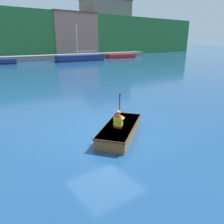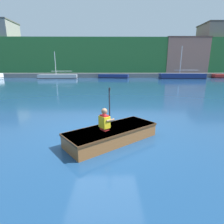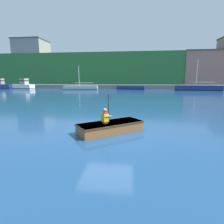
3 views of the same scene
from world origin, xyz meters
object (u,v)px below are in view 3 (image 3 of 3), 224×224
(moored_boat_dock_center_far, at_px, (24,86))
(moored_boat_dock_center_near, at_px, (81,88))
(moored_boat_dock_west_end, at_px, (131,88))
(moored_boat_dock_west_inner, at_px, (198,88))
(rowboat_foreground, at_px, (111,126))
(person_paddler, at_px, (105,116))

(moored_boat_dock_center_far, bearing_deg, moored_boat_dock_center_near, -0.74)
(moored_boat_dock_west_end, height_order, moored_boat_dock_west_inner, moored_boat_dock_west_inner)
(moored_boat_dock_west_end, distance_m, moored_boat_dock_center_far, 23.42)
(moored_boat_dock_center_far, bearing_deg, rowboat_foreground, -51.70)
(moored_boat_dock_west_inner, bearing_deg, rowboat_foreground, -115.09)
(moored_boat_dock_west_end, relative_size, moored_boat_dock_west_inner, 0.76)
(rowboat_foreground, bearing_deg, moored_boat_dock_center_near, 109.07)
(moored_boat_dock_west_inner, distance_m, moored_boat_dock_center_far, 36.03)
(rowboat_foreground, distance_m, person_paddler, 0.55)
(moored_boat_dock_west_inner, distance_m, rowboat_foreground, 31.22)
(rowboat_foreground, xyz_separation_m, person_paddler, (-0.24, -0.19, 0.46))
(moored_boat_dock_west_end, relative_size, moored_boat_dock_center_far, 1.28)
(moored_boat_dock_center_far, height_order, person_paddler, moored_boat_dock_center_far)
(moored_boat_dock_west_inner, xyz_separation_m, rowboat_foreground, (-13.23, -28.27, -0.24))
(person_paddler, bearing_deg, moored_boat_dock_west_inner, 64.66)
(moored_boat_dock_west_inner, xyz_separation_m, moored_boat_dock_center_near, (-23.15, 0.42, -0.09))
(moored_boat_dock_center_near, height_order, moored_boat_dock_center_far, moored_boat_dock_center_near)
(moored_boat_dock_center_far, relative_size, person_paddler, 4.09)
(moored_boat_dock_center_near, height_order, rowboat_foreground, moored_boat_dock_center_near)
(moored_boat_dock_west_inner, xyz_separation_m, moored_boat_dock_center_far, (-36.02, 0.59, 0.29))
(moored_boat_dock_west_inner, bearing_deg, moored_boat_dock_center_far, 179.07)
(moored_boat_dock_west_end, xyz_separation_m, moored_boat_dock_west_inner, (12.67, -2.32, 0.13))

